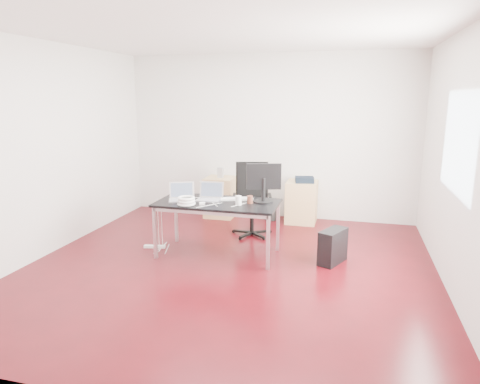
% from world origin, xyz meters
% --- Properties ---
extents(room_shell, '(5.00, 5.00, 5.00)m').
position_xyz_m(room_shell, '(0.04, 0.00, 1.40)').
color(room_shell, '#3B060B').
rests_on(room_shell, ground).
extents(desk, '(1.60, 0.80, 0.73)m').
position_xyz_m(desk, '(-0.27, 0.42, 0.68)').
color(desk, black).
rests_on(desk, ground).
extents(office_chair, '(0.58, 0.60, 1.08)m').
position_xyz_m(office_chair, '(-0.04, 1.42, 0.61)').
color(office_chair, black).
rests_on(office_chair, ground).
extents(filing_cabinet_left, '(0.50, 0.50, 0.70)m').
position_xyz_m(filing_cabinet_left, '(-0.80, 2.23, 0.35)').
color(filing_cabinet_left, tan).
rests_on(filing_cabinet_left, ground).
extents(filing_cabinet_right, '(0.50, 0.50, 0.70)m').
position_xyz_m(filing_cabinet_right, '(0.63, 2.23, 0.35)').
color(filing_cabinet_right, tan).
rests_on(filing_cabinet_right, ground).
extents(pc_tower, '(0.37, 0.49, 0.44)m').
position_xyz_m(pc_tower, '(1.24, 0.50, 0.22)').
color(pc_tower, black).
rests_on(pc_tower, ground).
extents(wastebasket, '(0.29, 0.29, 0.28)m').
position_xyz_m(wastebasket, '(0.12, 2.25, 0.14)').
color(wastebasket, black).
rests_on(wastebasket, ground).
extents(power_strip, '(0.31, 0.12, 0.04)m').
position_xyz_m(power_strip, '(-1.22, 0.43, 0.02)').
color(power_strip, white).
rests_on(power_strip, ground).
extents(laptop_left, '(0.40, 0.36, 0.23)m').
position_xyz_m(laptop_left, '(-0.77, 0.39, 0.79)').
color(laptop_left, silver).
rests_on(laptop_left, desk).
extents(laptop_right, '(0.34, 0.27, 0.23)m').
position_xyz_m(laptop_right, '(-0.40, 0.50, 0.79)').
color(laptop_right, silver).
rests_on(laptop_right, desk).
extents(monitor, '(0.45, 0.26, 0.51)m').
position_xyz_m(monitor, '(0.32, 0.57, 1.01)').
color(monitor, black).
rests_on(monitor, desk).
extents(keyboard, '(0.46, 0.28, 0.02)m').
position_xyz_m(keyboard, '(-0.06, 0.60, 0.74)').
color(keyboard, white).
rests_on(keyboard, desk).
extents(cup_white, '(0.10, 0.10, 0.12)m').
position_xyz_m(cup_white, '(0.04, 0.33, 0.79)').
color(cup_white, white).
rests_on(cup_white, desk).
extents(cup_brown, '(0.10, 0.10, 0.10)m').
position_xyz_m(cup_brown, '(0.16, 0.45, 0.78)').
color(cup_brown, brown).
rests_on(cup_brown, desk).
extents(cable_coil, '(0.24, 0.24, 0.11)m').
position_xyz_m(cable_coil, '(-0.61, 0.16, 0.78)').
color(cable_coil, white).
rests_on(cable_coil, desk).
extents(power_adapter, '(0.09, 0.09, 0.03)m').
position_xyz_m(power_adapter, '(-0.42, 0.22, 0.74)').
color(power_adapter, white).
rests_on(power_adapter, desk).
extents(speaker, '(0.10, 0.10, 0.18)m').
position_xyz_m(speaker, '(-0.79, 2.23, 0.79)').
color(speaker, '#9E9E9E').
rests_on(speaker, filing_cabinet_left).
extents(navy_garment, '(0.34, 0.29, 0.09)m').
position_xyz_m(navy_garment, '(0.67, 2.17, 0.74)').
color(navy_garment, black).
rests_on(navy_garment, filing_cabinet_right).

